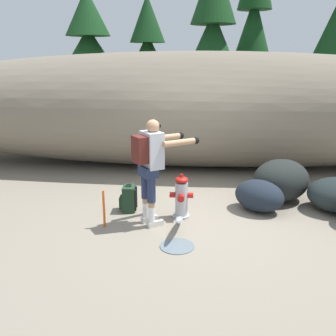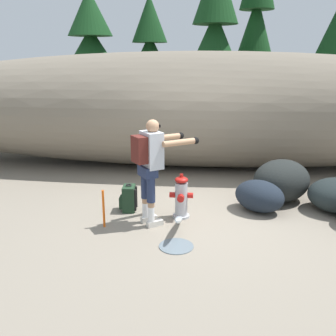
{
  "view_description": "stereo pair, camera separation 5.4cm",
  "coord_description": "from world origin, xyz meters",
  "px_view_note": "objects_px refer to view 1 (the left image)",
  "views": [
    {
      "loc": [
        0.12,
        -5.99,
        2.52
      ],
      "look_at": [
        -0.42,
        0.18,
        0.75
      ],
      "focal_mm": 41.06,
      "sensor_mm": 36.0,
      "label": 1
    },
    {
      "loc": [
        0.18,
        -5.99,
        2.52
      ],
      "look_at": [
        -0.42,
        0.18,
        0.75
      ],
      "focal_mm": 41.06,
      "sensor_mm": 36.0,
      "label": 2
    }
  ],
  "objects_px": {
    "utility_worker": "(152,160)",
    "survey_stake": "(104,209)",
    "boulder_large": "(281,180)",
    "spare_backpack": "(129,199)",
    "boulder_small": "(259,196)",
    "fire_hydrant": "(181,198)"
  },
  "relations": [
    {
      "from": "fire_hydrant",
      "to": "survey_stake",
      "type": "relative_size",
      "value": 1.24
    },
    {
      "from": "boulder_small",
      "to": "fire_hydrant",
      "type": "bearing_deg",
      "value": -162.66
    },
    {
      "from": "utility_worker",
      "to": "spare_backpack",
      "type": "relative_size",
      "value": 3.53
    },
    {
      "from": "utility_worker",
      "to": "boulder_small",
      "type": "height_order",
      "value": "utility_worker"
    },
    {
      "from": "spare_backpack",
      "to": "boulder_large",
      "type": "bearing_deg",
      "value": -168.17
    },
    {
      "from": "utility_worker",
      "to": "boulder_large",
      "type": "height_order",
      "value": "utility_worker"
    },
    {
      "from": "fire_hydrant",
      "to": "spare_backpack",
      "type": "relative_size",
      "value": 1.58
    },
    {
      "from": "spare_backpack",
      "to": "survey_stake",
      "type": "bearing_deg",
      "value": 66.53
    },
    {
      "from": "utility_worker",
      "to": "survey_stake",
      "type": "bearing_deg",
      "value": 160.03
    },
    {
      "from": "spare_backpack",
      "to": "survey_stake",
      "type": "distance_m",
      "value": 0.75
    },
    {
      "from": "utility_worker",
      "to": "survey_stake",
      "type": "relative_size",
      "value": 2.76
    },
    {
      "from": "spare_backpack",
      "to": "boulder_large",
      "type": "xyz_separation_m",
      "value": [
        2.68,
        0.74,
        0.17
      ]
    },
    {
      "from": "utility_worker",
      "to": "survey_stake",
      "type": "height_order",
      "value": "utility_worker"
    },
    {
      "from": "boulder_large",
      "to": "survey_stake",
      "type": "relative_size",
      "value": 1.75
    },
    {
      "from": "fire_hydrant",
      "to": "boulder_small",
      "type": "distance_m",
      "value": 1.37
    },
    {
      "from": "boulder_small",
      "to": "survey_stake",
      "type": "height_order",
      "value": "survey_stake"
    },
    {
      "from": "boulder_large",
      "to": "survey_stake",
      "type": "distance_m",
      "value": 3.26
    },
    {
      "from": "utility_worker",
      "to": "survey_stake",
      "type": "xyz_separation_m",
      "value": [
        -0.73,
        -0.19,
        -0.75
      ]
    },
    {
      "from": "boulder_large",
      "to": "fire_hydrant",
      "type": "bearing_deg",
      "value": -151.76
    },
    {
      "from": "utility_worker",
      "to": "boulder_large",
      "type": "xyz_separation_m",
      "value": [
        2.2,
        1.25,
        -0.66
      ]
    },
    {
      "from": "boulder_small",
      "to": "survey_stake",
      "type": "relative_size",
      "value": 1.45
    },
    {
      "from": "fire_hydrant",
      "to": "spare_backpack",
      "type": "height_order",
      "value": "fire_hydrant"
    }
  ]
}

